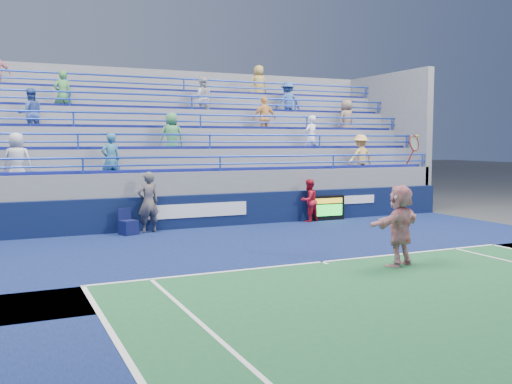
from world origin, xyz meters
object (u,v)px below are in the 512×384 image
serve_speed_board (328,208)px  tennis_player (400,225)px  judge_chair (128,227)px  line_judge (148,202)px  ball_girl (309,201)px

serve_speed_board → tennis_player: bearing=-109.4°
serve_speed_board → judge_chair: 7.30m
line_judge → ball_girl: 5.81m
judge_chair → ball_girl: bearing=2.2°
serve_speed_board → judge_chair: bearing=-177.8°
judge_chair → line_judge: (0.68, 0.19, 0.70)m
line_judge → ball_girl: (5.81, 0.07, -0.20)m
judge_chair → serve_speed_board: bearing=2.2°
serve_speed_board → ball_girl: 0.86m
ball_girl → line_judge: bearing=-18.1°
ball_girl → judge_chair: bearing=-16.6°
serve_speed_board → tennis_player: (-2.55, -7.25, 0.49)m
judge_chair → tennis_player: 8.46m
judge_chair → ball_girl: (6.49, 0.25, 0.50)m
judge_chair → tennis_player: tennis_player is taller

